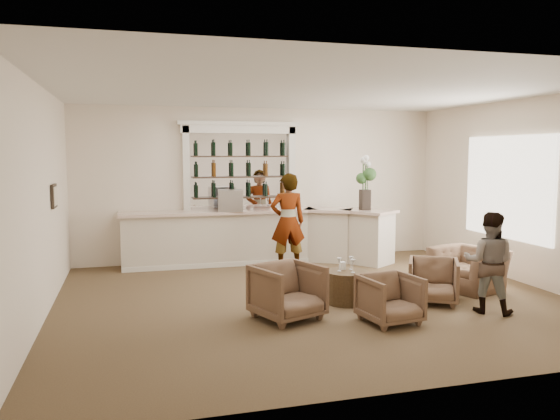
% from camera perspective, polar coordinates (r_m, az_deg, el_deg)
% --- Properties ---
extents(ground, '(8.00, 8.00, 0.00)m').
position_cam_1_polar(ground, '(8.90, 3.50, -9.24)').
color(ground, brown).
rests_on(ground, ground).
extents(room_shell, '(8.04, 7.02, 3.32)m').
position_cam_1_polar(room_shell, '(9.31, 3.11, 6.00)').
color(room_shell, '#EFDDC6').
rests_on(room_shell, ground).
extents(bar_counter, '(5.72, 1.80, 1.14)m').
position_cam_1_polar(bar_counter, '(11.56, -2.09, -2.78)').
color(bar_counter, beige).
rests_on(bar_counter, ground).
extents(back_bar_alcove, '(2.64, 0.25, 3.00)m').
position_cam_1_polar(back_bar_alcove, '(11.76, -4.18, 4.49)').
color(back_bar_alcove, white).
rests_on(back_bar_alcove, ground).
extents(cocktail_table, '(0.68, 0.68, 0.50)m').
position_cam_1_polar(cocktail_table, '(8.68, 7.00, -7.97)').
color(cocktail_table, '#47341E').
rests_on(cocktail_table, ground).
extents(sommelier, '(0.72, 0.49, 1.94)m').
position_cam_1_polar(sommelier, '(10.89, 0.82, -1.23)').
color(sommelier, gray).
rests_on(sommelier, ground).
extents(guest, '(0.92, 0.89, 1.49)m').
position_cam_1_polar(guest, '(8.56, 21.00, -5.14)').
color(guest, gray).
rests_on(guest, ground).
extents(armchair_left, '(1.10, 1.11, 0.79)m').
position_cam_1_polar(armchair_left, '(7.75, 0.78, -8.52)').
color(armchair_left, brown).
rests_on(armchair_left, ground).
extents(armchair_center, '(0.82, 0.84, 0.67)m').
position_cam_1_polar(armchair_center, '(7.74, 11.43, -9.10)').
color(armchair_center, brown).
rests_on(armchair_center, ground).
extents(armchair_right, '(1.03, 1.03, 0.70)m').
position_cam_1_polar(armchair_right, '(8.91, 15.71, -7.13)').
color(armchair_right, brown).
rests_on(armchair_right, ground).
extents(armchair_far, '(1.27, 1.35, 0.70)m').
position_cam_1_polar(armchair_far, '(9.96, 19.10, -5.84)').
color(armchair_far, brown).
rests_on(armchair_far, ground).
extents(espresso_machine, '(0.56, 0.49, 0.44)m').
position_cam_1_polar(espresso_machine, '(11.27, -5.21, 1.00)').
color(espresso_machine, '#B4B3B8').
rests_on(espresso_machine, bar_counter).
extents(flower_vase, '(0.30, 0.30, 1.13)m').
position_cam_1_polar(flower_vase, '(11.57, 8.90, 3.16)').
color(flower_vase, black).
rests_on(flower_vase, bar_counter).
extents(wine_glass_bar_left, '(0.07, 0.07, 0.21)m').
position_cam_1_polar(wine_glass_bar_left, '(11.47, -0.78, 0.53)').
color(wine_glass_bar_left, white).
rests_on(wine_glass_bar_left, bar_counter).
extents(wine_glass_bar_right, '(0.07, 0.07, 0.21)m').
position_cam_1_polar(wine_glass_bar_right, '(11.64, -0.23, 0.61)').
color(wine_glass_bar_right, white).
rests_on(wine_glass_bar_right, bar_counter).
extents(wine_glass_tbl_a, '(0.07, 0.07, 0.21)m').
position_cam_1_polar(wine_glass_tbl_a, '(8.58, 6.21, -5.69)').
color(wine_glass_tbl_a, white).
rests_on(wine_glass_tbl_a, cocktail_table).
extents(wine_glass_tbl_b, '(0.07, 0.07, 0.21)m').
position_cam_1_polar(wine_glass_tbl_b, '(8.71, 7.44, -5.53)').
color(wine_glass_tbl_b, white).
rests_on(wine_glass_tbl_b, cocktail_table).
extents(wine_glass_tbl_c, '(0.07, 0.07, 0.21)m').
position_cam_1_polar(wine_glass_tbl_c, '(8.50, 7.62, -5.82)').
color(wine_glass_tbl_c, white).
rests_on(wine_glass_tbl_c, cocktail_table).
extents(napkin_holder, '(0.08, 0.08, 0.12)m').
position_cam_1_polar(napkin_holder, '(8.73, 6.55, -5.79)').
color(napkin_holder, white).
rests_on(napkin_holder, cocktail_table).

